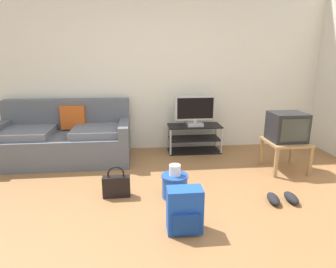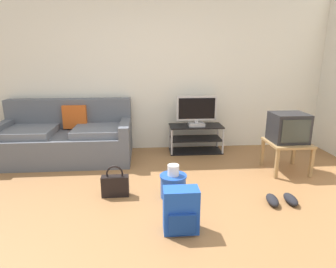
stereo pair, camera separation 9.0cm
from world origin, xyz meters
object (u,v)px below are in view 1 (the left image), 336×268
(couch, at_px, (65,139))
(tv_stand, at_px, (194,138))
(flat_tv, at_px, (195,111))
(side_table, at_px, (286,145))
(backpack, at_px, (185,211))
(crt_tv, at_px, (287,127))
(sneakers_pair, at_px, (282,198))
(cleaning_bucket, at_px, (175,184))
(handbag, at_px, (116,186))

(couch, xyz_separation_m, tv_stand, (2.01, 0.18, -0.10))
(flat_tv, relative_size, side_table, 1.21)
(couch, relative_size, backpack, 4.64)
(side_table, relative_size, crt_tv, 1.17)
(tv_stand, relative_size, flat_tv, 1.33)
(crt_tv, xyz_separation_m, sneakers_pair, (-0.46, -0.90, -0.57))
(cleaning_bucket, bearing_deg, couch, 137.24)
(flat_tv, height_order, crt_tv, flat_tv)
(crt_tv, xyz_separation_m, handbag, (-2.26, -0.58, -0.48))
(couch, height_order, backpack, couch)
(side_table, relative_size, sneakers_pair, 1.58)
(flat_tv, bearing_deg, tv_stand, 90.00)
(tv_stand, distance_m, flat_tv, 0.46)
(handbag, bearing_deg, tv_stand, 51.59)
(couch, relative_size, cleaning_bucket, 5.03)
(flat_tv, distance_m, side_table, 1.45)
(side_table, height_order, backpack, side_table)
(tv_stand, bearing_deg, side_table, -40.09)
(sneakers_pair, bearing_deg, handbag, 169.76)
(tv_stand, distance_m, sneakers_pair, 1.92)
(tv_stand, xyz_separation_m, handbag, (-1.17, -1.48, -0.09))
(couch, height_order, handbag, couch)
(backpack, xyz_separation_m, handbag, (-0.66, 0.74, -0.07))
(tv_stand, relative_size, backpack, 2.05)
(flat_tv, bearing_deg, crt_tv, -38.88)
(couch, bearing_deg, flat_tv, 4.45)
(couch, height_order, cleaning_bucket, couch)
(cleaning_bucket, bearing_deg, tv_stand, 71.48)
(couch, bearing_deg, cleaning_bucket, -42.76)
(side_table, height_order, crt_tv, crt_tv)
(tv_stand, xyz_separation_m, crt_tv, (1.09, -0.90, 0.39))
(couch, height_order, side_table, couch)
(backpack, bearing_deg, side_table, 41.65)
(tv_stand, distance_m, crt_tv, 1.47)
(tv_stand, distance_m, handbag, 1.89)
(backpack, relative_size, handbag, 1.14)
(side_table, height_order, handbag, side_table)
(side_table, bearing_deg, tv_stand, 139.91)
(handbag, height_order, cleaning_bucket, cleaning_bucket)
(tv_stand, height_order, backpack, tv_stand)
(sneakers_pair, bearing_deg, cleaning_bucket, 167.94)
(handbag, distance_m, cleaning_bucket, 0.66)
(crt_tv, distance_m, handbag, 2.38)
(couch, bearing_deg, handbag, -57.09)
(couch, bearing_deg, backpack, -53.69)
(sneakers_pair, bearing_deg, couch, 148.39)
(couch, height_order, tv_stand, couch)
(tv_stand, height_order, crt_tv, crt_tv)
(tv_stand, height_order, flat_tv, flat_tv)
(side_table, xyz_separation_m, sneakers_pair, (-0.46, -0.89, -0.31))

